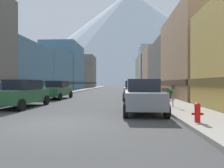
{
  "coord_description": "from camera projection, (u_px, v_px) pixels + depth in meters",
  "views": [
    {
      "loc": [
        2.74,
        -7.43,
        1.58
      ],
      "look_at": [
        0.8,
        28.69,
        1.39
      ],
      "focal_mm": 31.94,
      "sensor_mm": 36.0,
      "label": 1
    }
  ],
  "objects": [
    {
      "name": "potted_plant_0",
      "position": [
        169.0,
        93.0,
        18.4
      ],
      "size": [
        0.64,
        0.64,
        0.9
      ],
      "color": "brown",
      "rests_on": "sidewalk_right"
    },
    {
      "name": "storefront_right_4",
      "position": [
        156.0,
        68.0,
        56.17
      ],
      "size": [
        9.5,
        8.74,
        11.88
      ],
      "color": "#99A5B2",
      "rests_on": "ground"
    },
    {
      "name": "trash_bin_right",
      "position": [
        165.0,
        94.0,
        16.97
      ],
      "size": [
        0.59,
        0.59,
        0.98
      ],
      "color": "#4C5156",
      "rests_on": "sidewalk_right"
    },
    {
      "name": "storefront_left_5",
      "position": [
        81.0,
        72.0,
        72.26
      ],
      "size": [
        10.18,
        10.03,
        11.33
      ],
      "color": "#66605B",
      "rests_on": "ground"
    },
    {
      "name": "potted_plant_1",
      "position": [
        14.0,
        94.0,
        17.8
      ],
      "size": [
        0.55,
        0.55,
        0.87
      ],
      "color": "brown",
      "rests_on": "sidewalk_left"
    },
    {
      "name": "mountain_backdrop",
      "position": [
        131.0,
        38.0,
        266.17
      ],
      "size": [
        296.33,
        296.33,
        124.95
      ],
      "primitive_type": "cone",
      "color": "silver",
      "rests_on": "ground"
    },
    {
      "name": "storefront_right_3",
      "position": [
        165.0,
        71.0,
        44.75
      ],
      "size": [
        9.66,
        13.98,
        9.0
      ],
      "color": "tan",
      "rests_on": "ground"
    },
    {
      "name": "storefront_right_5",
      "position": [
        150.0,
        73.0,
        67.73
      ],
      "size": [
        9.51,
        13.83,
        10.31
      ],
      "color": "#8C9966",
      "rests_on": "ground"
    },
    {
      "name": "car_left_1",
      "position": [
        57.0,
        90.0,
        19.83
      ],
      "size": [
        2.21,
        4.47,
        1.78
      ],
      "color": "#265933",
      "rests_on": "ground"
    },
    {
      "name": "ground_plane",
      "position": [
        51.0,
        124.0,
        7.57
      ],
      "size": [
        400.0,
        400.0,
        0.0
      ],
      "primitive_type": "plane",
      "color": "#404040"
    },
    {
      "name": "sidewalk_left",
      "position": [
        81.0,
        90.0,
        42.85
      ],
      "size": [
        2.5,
        100.0,
        0.15
      ],
      "primitive_type": "cube",
      "color": "gray",
      "rests_on": "ground"
    },
    {
      "name": "sidewalk_right",
      "position": [
        139.0,
        90.0,
        42.18
      ],
      "size": [
        2.5,
        100.0,
        0.15
      ],
      "primitive_type": "cube",
      "color": "gray",
      "rests_on": "ground"
    },
    {
      "name": "storefront_left_4",
      "position": [
        72.0,
        77.0,
        60.09
      ],
      "size": [
        10.26,
        13.8,
        6.77
      ],
      "color": "#66605B",
      "rests_on": "ground"
    },
    {
      "name": "car_right_1",
      "position": [
        134.0,
        90.0,
        19.19
      ],
      "size": [
        2.14,
        4.44,
        1.78
      ],
      "color": "slate",
      "rests_on": "ground"
    },
    {
      "name": "storefront_left_3",
      "position": [
        63.0,
        68.0,
        47.32
      ],
      "size": [
        7.98,
        11.38,
        10.72
      ],
      "color": "slate",
      "rests_on": "ground"
    },
    {
      "name": "car_right_0",
      "position": [
        143.0,
        96.0,
        10.63
      ],
      "size": [
        2.1,
        4.42,
        1.78
      ],
      "color": "slate",
      "rests_on": "ground"
    },
    {
      "name": "streetlamp_right",
      "position": [
        141.0,
        66.0,
        28.09
      ],
      "size": [
        0.36,
        0.36,
        5.86
      ],
      "color": "black",
      "rests_on": "sidewalk_right"
    },
    {
      "name": "parking_meter_near",
      "position": [
        173.0,
        92.0,
        11.93
      ],
      "size": [
        0.14,
        0.1,
        1.33
      ],
      "color": "#595960",
      "rests_on": "sidewalk_right"
    },
    {
      "name": "car_left_0",
      "position": [
        22.0,
        93.0,
        12.96
      ],
      "size": [
        2.24,
        4.48,
        1.78
      ],
      "color": "#265933",
      "rests_on": "ground"
    },
    {
      "name": "storefront_right_1",
      "position": [
        215.0,
        58.0,
        19.6
      ],
      "size": [
        8.97,
        10.43,
        8.42
      ],
      "color": "tan",
      "rests_on": "ground"
    },
    {
      "name": "fire_hydrant_near",
      "position": [
        198.0,
        112.0,
        7.22
      ],
      "size": [
        0.4,
        0.22,
        0.7
      ],
      "color": "red",
      "rests_on": "sidewalk_right"
    },
    {
      "name": "potted_plant_2",
      "position": [
        155.0,
        90.0,
        26.15
      ],
      "size": [
        0.54,
        0.54,
        0.86
      ],
      "color": "#4C4C51",
      "rests_on": "sidewalk_right"
    },
    {
      "name": "storefront_left_1",
      "position": [
        12.0,
        71.0,
        24.71
      ],
      "size": [
        7.3,
        10.04,
        6.4
      ],
      "color": "slate",
      "rests_on": "ground"
    },
    {
      "name": "pedestrian_0",
      "position": [
        42.0,
        88.0,
        22.15
      ],
      "size": [
        0.36,
        0.36,
        1.76
      ],
      "color": "navy",
      "rests_on": "sidewalk_left"
    },
    {
      "name": "storefront_left_2",
      "position": [
        37.0,
        72.0,
        35.54
      ],
      "size": [
        10.29,
        11.32,
        7.24
      ],
      "color": "slate",
      "rests_on": "ground"
    },
    {
      "name": "storefront_right_2",
      "position": [
        175.0,
        69.0,
        31.38
      ],
      "size": [
        7.16,
        12.91,
        7.8
      ],
      "color": "#66605B",
      "rests_on": "ground"
    }
  ]
}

